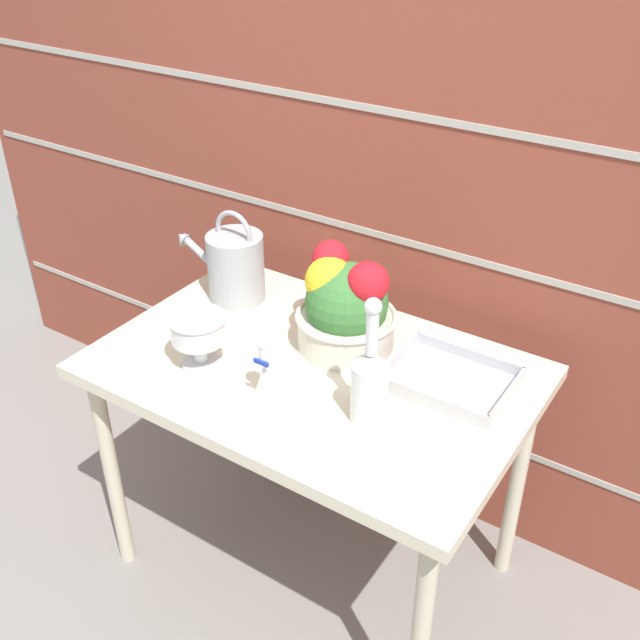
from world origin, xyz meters
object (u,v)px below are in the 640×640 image
object	(u,v)px
watering_can	(235,266)
crystal_pedestal_bowl	(198,332)
flower_planter	(345,306)
wire_tray	(450,381)
glass_decanter	(370,381)
figurine_vase	(267,374)

from	to	relation	value
watering_can	crystal_pedestal_bowl	bearing A→B (deg)	-66.26
flower_planter	wire_tray	bearing A→B (deg)	-1.22
flower_planter	wire_tray	size ratio (longest dim) A/B	0.91
glass_decanter	wire_tray	xyz separation A→B (m)	(0.10, 0.23, -0.10)
crystal_pedestal_bowl	flower_planter	distance (m)	0.38
watering_can	flower_planter	distance (m)	0.40
crystal_pedestal_bowl	glass_decanter	xyz separation A→B (m)	(0.47, 0.05, 0.01)
crystal_pedestal_bowl	figurine_vase	distance (m)	0.23
figurine_vase	watering_can	bearing A→B (deg)	137.14
figurine_vase	glass_decanter	bearing A→B (deg)	16.53
watering_can	glass_decanter	world-z (taller)	glass_decanter
watering_can	flower_planter	size ratio (longest dim) A/B	1.13
flower_planter	wire_tray	distance (m)	0.33
figurine_vase	wire_tray	distance (m)	0.46
figurine_vase	flower_planter	bearing A→B (deg)	84.62
crystal_pedestal_bowl	flower_planter	bearing A→B (deg)	47.34
crystal_pedestal_bowl	watering_can	bearing A→B (deg)	113.74
flower_planter	glass_decanter	bearing A→B (deg)	-48.08
crystal_pedestal_bowl	wire_tray	xyz separation A→B (m)	(0.57, 0.27, -0.09)
watering_can	figurine_vase	world-z (taller)	watering_can
wire_tray	flower_planter	bearing A→B (deg)	178.78
figurine_vase	crystal_pedestal_bowl	bearing A→B (deg)	174.13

